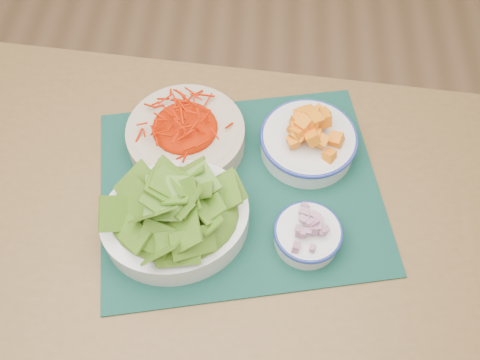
{
  "coord_description": "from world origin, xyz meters",
  "views": [
    {
      "loc": [
        0.43,
        -0.16,
        1.59
      ],
      "look_at": [
        0.4,
        0.34,
        0.78
      ],
      "focal_mm": 40.0,
      "sensor_mm": 36.0,
      "label": 1
    }
  ],
  "objects_px": {
    "squash_bowl": "(309,136)",
    "lettuce_bowl": "(174,214)",
    "onion_bowl": "(308,233)",
    "placemat": "(240,189)",
    "carrot_bowl": "(186,132)",
    "table": "(191,248)"
  },
  "relations": [
    {
      "from": "table",
      "to": "onion_bowl",
      "type": "distance_m",
      "value": 0.25
    },
    {
      "from": "lettuce_bowl",
      "to": "onion_bowl",
      "type": "distance_m",
      "value": 0.23
    },
    {
      "from": "placemat",
      "to": "table",
      "type": "bearing_deg",
      "value": -152.18
    },
    {
      "from": "table",
      "to": "lettuce_bowl",
      "type": "distance_m",
      "value": 0.16
    },
    {
      "from": "squash_bowl",
      "to": "lettuce_bowl",
      "type": "xyz_separation_m",
      "value": [
        -0.23,
        -0.18,
        0.01
      ]
    },
    {
      "from": "squash_bowl",
      "to": "lettuce_bowl",
      "type": "distance_m",
      "value": 0.29
    },
    {
      "from": "placemat",
      "to": "onion_bowl",
      "type": "relative_size",
      "value": 3.67
    },
    {
      "from": "placemat",
      "to": "carrot_bowl",
      "type": "relative_size",
      "value": 1.79
    },
    {
      "from": "table",
      "to": "lettuce_bowl",
      "type": "bearing_deg",
      "value": -130.05
    },
    {
      "from": "carrot_bowl",
      "to": "squash_bowl",
      "type": "bearing_deg",
      "value": 0.51
    },
    {
      "from": "lettuce_bowl",
      "to": "onion_bowl",
      "type": "xyz_separation_m",
      "value": [
        0.22,
        -0.01,
        -0.02
      ]
    },
    {
      "from": "placemat",
      "to": "onion_bowl",
      "type": "distance_m",
      "value": 0.16
    },
    {
      "from": "placemat",
      "to": "squash_bowl",
      "type": "distance_m",
      "value": 0.16
    },
    {
      "from": "placemat",
      "to": "onion_bowl",
      "type": "bearing_deg",
      "value": -50.08
    },
    {
      "from": "placemat",
      "to": "onion_bowl",
      "type": "height_order",
      "value": "onion_bowl"
    },
    {
      "from": "table",
      "to": "onion_bowl",
      "type": "relative_size",
      "value": 8.76
    },
    {
      "from": "squash_bowl",
      "to": "table",
      "type": "bearing_deg",
      "value": -141.83
    },
    {
      "from": "placemat",
      "to": "onion_bowl",
      "type": "xyz_separation_m",
      "value": [
        0.12,
        -0.1,
        0.03
      ]
    },
    {
      "from": "squash_bowl",
      "to": "onion_bowl",
      "type": "height_order",
      "value": "squash_bowl"
    },
    {
      "from": "table",
      "to": "squash_bowl",
      "type": "distance_m",
      "value": 0.31
    },
    {
      "from": "placemat",
      "to": "lettuce_bowl",
      "type": "bearing_deg",
      "value": -151.36
    },
    {
      "from": "table",
      "to": "squash_bowl",
      "type": "bearing_deg",
      "value": 43.12
    }
  ]
}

